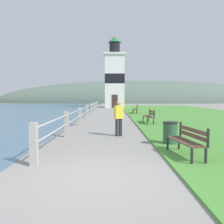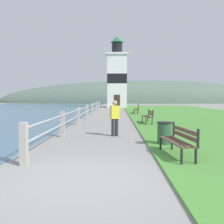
{
  "view_description": "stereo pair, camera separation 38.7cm",
  "coord_description": "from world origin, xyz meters",
  "px_view_note": "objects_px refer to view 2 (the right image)",
  "views": [
    {
      "loc": [
        0.3,
        -5.19,
        1.75
      ],
      "look_at": [
        0.24,
        17.84,
        0.3
      ],
      "focal_mm": 40.0,
      "sensor_mm": 36.0,
      "label": 1
    },
    {
      "loc": [
        0.69,
        -5.18,
        1.75
      ],
      "look_at": [
        0.24,
        17.84,
        0.3
      ],
      "focal_mm": 40.0,
      "sensor_mm": 36.0,
      "label": 2
    }
  ],
  "objects_px": {
    "park_bench_midway": "(148,116)",
    "person_strolling": "(115,117)",
    "trash_bin": "(164,134)",
    "park_bench_far": "(137,109)",
    "lighthouse": "(117,77)",
    "park_bench_near": "(179,139)"
  },
  "relations": [
    {
      "from": "lighthouse",
      "to": "person_strolling",
      "type": "distance_m",
      "value": 28.44
    },
    {
      "from": "person_strolling",
      "to": "park_bench_far",
      "type": "bearing_deg",
      "value": -30.59
    },
    {
      "from": "park_bench_far",
      "to": "lighthouse",
      "type": "relative_size",
      "value": 0.18
    },
    {
      "from": "person_strolling",
      "to": "lighthouse",
      "type": "bearing_deg",
      "value": -22.31
    },
    {
      "from": "park_bench_near",
      "to": "park_bench_far",
      "type": "relative_size",
      "value": 0.92
    },
    {
      "from": "lighthouse",
      "to": "park_bench_near",
      "type": "bearing_deg",
      "value": -86.87
    },
    {
      "from": "park_bench_midway",
      "to": "trash_bin",
      "type": "xyz_separation_m",
      "value": [
        -0.29,
        -6.88,
        -0.12
      ]
    },
    {
      "from": "lighthouse",
      "to": "trash_bin",
      "type": "bearing_deg",
      "value": -86.82
    },
    {
      "from": "park_bench_near",
      "to": "park_bench_far",
      "type": "bearing_deg",
      "value": -98.14
    },
    {
      "from": "park_bench_far",
      "to": "person_strolling",
      "type": "relative_size",
      "value": 1.26
    },
    {
      "from": "park_bench_midway",
      "to": "person_strolling",
      "type": "bearing_deg",
      "value": 65.69
    },
    {
      "from": "park_bench_near",
      "to": "trash_bin",
      "type": "relative_size",
      "value": 2.16
    },
    {
      "from": "park_bench_far",
      "to": "person_strolling",
      "type": "bearing_deg",
      "value": 88.37
    },
    {
      "from": "park_bench_near",
      "to": "park_bench_far",
      "type": "distance_m",
      "value": 17.78
    },
    {
      "from": "park_bench_near",
      "to": "park_bench_far",
      "type": "xyz_separation_m",
      "value": [
        0.22,
        17.78,
        0.0
      ]
    },
    {
      "from": "lighthouse",
      "to": "trash_bin",
      "type": "distance_m",
      "value": 30.57
    },
    {
      "from": "park_bench_far",
      "to": "trash_bin",
      "type": "bearing_deg",
      "value": 95.83
    },
    {
      "from": "park_bench_near",
      "to": "park_bench_midway",
      "type": "relative_size",
      "value": 0.98
    },
    {
      "from": "park_bench_midway",
      "to": "park_bench_far",
      "type": "distance_m",
      "value": 9.08
    },
    {
      "from": "park_bench_midway",
      "to": "trash_bin",
      "type": "height_order",
      "value": "park_bench_midway"
    },
    {
      "from": "lighthouse",
      "to": "trash_bin",
      "type": "relative_size",
      "value": 13.09
    },
    {
      "from": "park_bench_midway",
      "to": "person_strolling",
      "type": "distance_m",
      "value": 5.27
    }
  ]
}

